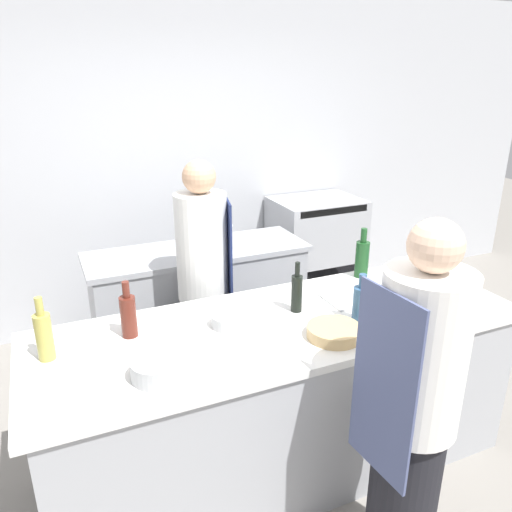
% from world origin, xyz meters
% --- Properties ---
extents(ground_plane, '(16.00, 16.00, 0.00)m').
position_xyz_m(ground_plane, '(0.00, 0.00, 0.00)').
color(ground_plane, gray).
extents(wall_back, '(8.00, 0.06, 2.80)m').
position_xyz_m(wall_back, '(0.00, 2.13, 1.40)').
color(wall_back, silver).
rests_on(wall_back, ground_plane).
extents(prep_counter, '(2.59, 0.89, 0.90)m').
position_xyz_m(prep_counter, '(0.00, 0.00, 0.45)').
color(prep_counter, '#A8AAAF').
rests_on(prep_counter, ground_plane).
extents(pass_counter, '(1.63, 0.56, 0.90)m').
position_xyz_m(pass_counter, '(-0.07, 1.27, 0.45)').
color(pass_counter, '#A8AAAF').
rests_on(pass_counter, ground_plane).
extents(oven_range, '(0.79, 0.60, 1.03)m').
position_xyz_m(oven_range, '(1.24, 1.78, 0.51)').
color(oven_range, '#A8AAAF').
rests_on(oven_range, ground_plane).
extents(chef_at_prep_near, '(0.38, 0.36, 1.64)m').
position_xyz_m(chef_at_prep_near, '(0.21, -0.77, 0.82)').
color(chef_at_prep_near, black).
rests_on(chef_at_prep_near, ground_plane).
extents(chef_at_stove, '(0.37, 0.35, 1.64)m').
position_xyz_m(chef_at_stove, '(-0.18, 0.76, 0.83)').
color(chef_at_stove, black).
rests_on(chef_at_stove, ground_plane).
extents(bottle_olive_oil, '(0.06, 0.06, 0.28)m').
position_xyz_m(bottle_olive_oil, '(0.13, 0.09, 1.01)').
color(bottle_olive_oil, black).
rests_on(bottle_olive_oil, prep_counter).
extents(bottle_vinegar, '(0.09, 0.09, 0.32)m').
position_xyz_m(bottle_vinegar, '(0.73, 0.35, 1.03)').
color(bottle_vinegar, '#19471E').
rests_on(bottle_vinegar, prep_counter).
extents(bottle_wine, '(0.08, 0.08, 0.27)m').
position_xyz_m(bottle_wine, '(0.37, -0.15, 1.01)').
color(bottle_wine, '#2D5175').
rests_on(bottle_wine, prep_counter).
extents(bottle_cooking_oil, '(0.08, 0.08, 0.31)m').
position_xyz_m(bottle_cooking_oil, '(-1.14, 0.12, 1.02)').
color(bottle_cooking_oil, '#B2A84C').
rests_on(bottle_cooking_oil, prep_counter).
extents(bottle_sauce, '(0.08, 0.08, 0.29)m').
position_xyz_m(bottle_sauce, '(-0.76, 0.18, 1.02)').
color(bottle_sauce, '#5B2319').
rests_on(bottle_sauce, prep_counter).
extents(bowl_mixing_large, '(0.23, 0.23, 0.09)m').
position_xyz_m(bowl_mixing_large, '(-0.71, -0.23, 0.94)').
color(bowl_mixing_large, '#B7BABC').
rests_on(bowl_mixing_large, prep_counter).
extents(bowl_prep_small, '(0.18, 0.18, 0.06)m').
position_xyz_m(bowl_prep_small, '(-0.27, 0.08, 0.93)').
color(bowl_prep_small, '#B7BABC').
rests_on(bowl_prep_small, prep_counter).
extents(bowl_ceramic_blue, '(0.19, 0.19, 0.08)m').
position_xyz_m(bowl_ceramic_blue, '(1.00, 0.18, 0.94)').
color(bowl_ceramic_blue, navy).
rests_on(bowl_ceramic_blue, prep_counter).
extents(bowl_wooden_salad, '(0.27, 0.27, 0.06)m').
position_xyz_m(bowl_wooden_salad, '(0.16, -0.24, 0.93)').
color(bowl_wooden_salad, tan).
rests_on(bowl_wooden_salad, prep_counter).
extents(cup, '(0.07, 0.07, 0.09)m').
position_xyz_m(cup, '(0.99, -0.04, 0.95)').
color(cup, '#B2382D').
rests_on(cup, prep_counter).
extents(cutting_board, '(0.43, 0.27, 0.01)m').
position_xyz_m(cutting_board, '(0.55, 0.11, 0.91)').
color(cutting_board, white).
rests_on(cutting_board, prep_counter).
extents(stockpot, '(0.30, 0.30, 0.18)m').
position_xyz_m(stockpot, '(0.04, 1.22, 0.99)').
color(stockpot, '#A8AAAF').
rests_on(stockpot, pass_counter).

